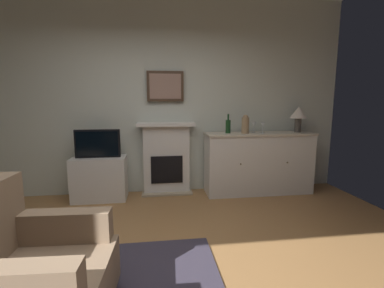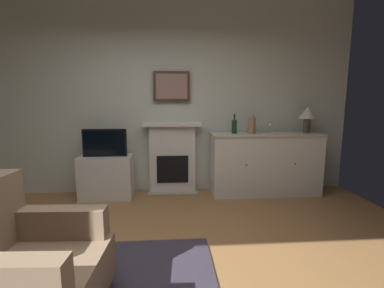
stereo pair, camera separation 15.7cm
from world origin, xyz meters
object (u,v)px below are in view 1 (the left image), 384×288
Objects in this scene: sideboard_cabinet at (258,163)px; wine_glass_left at (254,125)px; table_lamp at (299,114)px; armchair at (28,274)px; tv_set at (98,144)px; wine_bottle at (228,126)px; wine_glass_center at (263,125)px; tv_cabinet at (100,178)px; fireplace_unit at (167,158)px; vase_decorative at (245,124)px; framed_picture at (165,86)px.

sideboard_cabinet is 10.10× the size of wine_glass_left.
table_lamp is 3.85m from armchair.
armchair is at bearing -88.90° from tv_set.
sideboard_cabinet is 5.75× the size of wine_bottle.
wine_glass_left and wine_glass_center have the same top height.
table_lamp is 0.53× the size of tv_cabinet.
fireplace_unit is at bearing 10.77° from tv_set.
fireplace_unit is 3.91× the size of vase_decorative.
framed_picture is at bearing 171.08° from sideboard_cabinet.
vase_decorative is at bearing 179.05° from wine_glass_center.
table_lamp reaches higher than tv_cabinet.
table_lamp is at bearing 3.30° from vase_decorative.
vase_decorative is (-0.25, -0.05, 0.61)m from sideboard_cabinet.
tv_cabinet is (-2.42, 0.07, -0.75)m from wine_glass_center.
wine_bottle is at bearing 171.98° from wine_glass_center.
framed_picture reaches higher than sideboard_cabinet.
wine_glass_center is 0.18× the size of armchair.
framed_picture is at bearing 169.16° from wine_glass_center.
tv_set is at bearing -90.00° from tv_cabinet.
framed_picture is 1.85m from sideboard_cabinet.
sideboard_cabinet is 4.17× the size of table_lamp.
framed_picture is at bearing 12.01° from tv_cabinet.
framed_picture is 1.37× the size of table_lamp.
fireplace_unit is at bearing 170.90° from wine_glass_center.
wine_glass_left is at bearing 2.25° from wine_bottle.
wine_bottle is at bearing 51.35° from armchair.
wine_glass_left is 0.14m from wine_glass_center.
sideboard_cabinet is 3.29m from armchair.
wine_bottle reaches higher than tv_set.
vase_decorative is (0.25, -0.07, 0.03)m from wine_bottle.
vase_decorative is at bearing 46.99° from armchair.
tv_set is at bearing -169.23° from fireplace_unit.
wine_glass_center reaches higher than tv_set.
wine_bottle is at bearing 0.81° from tv_set.
table_lamp is 0.65× the size of tv_set.
tv_cabinet is (-2.31, -0.02, -0.75)m from wine_glass_left.
armchair is (-2.35, -2.31, -0.09)m from sideboard_cabinet.
table_lamp is (0.62, 0.00, 0.75)m from sideboard_cabinet.
fireplace_unit is 1.31m from vase_decorative.
wine_bottle is at bearing -12.40° from framed_picture.
framed_picture is 2.09m from table_lamp.
framed_picture is 0.73× the size of tv_cabinet.
tv_cabinet is (-2.15, 0.07, -0.77)m from vase_decorative.
framed_picture is 1.66m from tv_cabinet.
tv_cabinet is (-1.90, -0.00, -0.74)m from wine_bottle.
wine_glass_center is at bearing -174.75° from table_lamp.
framed_picture reaches higher than tv_set.
fireplace_unit is 2.66m from armchair.
fireplace_unit reaches higher than tv_set.
wine_glass_left is at bearing 140.96° from wine_glass_center.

